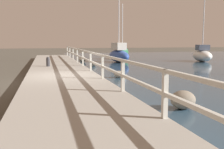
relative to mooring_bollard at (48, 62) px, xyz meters
The scene contains 11 objects.
ground_plane 4.65m from the mooring_bollard, 82.48° to the right, with size 120.00×120.00×0.00m, color #4C473D.
dock_walkway 4.63m from the mooring_bollard, 82.48° to the right, with size 3.29×36.00×0.35m.
railing 5.06m from the mooring_bollard, 64.79° to the right, with size 0.10×32.50×1.01m.
boulder_far_strip 4.48m from the mooring_bollard, 40.59° to the left, with size 0.48×0.43×0.36m.
boulder_upstream 10.78m from the mooring_bollard, 70.64° to the right, with size 0.71×0.64×0.53m.
boulder_downstream 5.10m from the mooring_bollard, 45.87° to the right, with size 0.51×0.45×0.38m.
boulder_near_dock 7.83m from the mooring_bollard, 66.49° to the left, with size 0.67×0.60×0.50m.
mooring_bollard is the anchor object (origin of this frame).
sailboat_blue 8.86m from the mooring_bollard, 44.55° to the left, with size 1.73×3.62×6.81m.
sailboat_white 15.01m from the mooring_bollard, 19.68° to the left, with size 2.07×3.39×6.45m.
sailboat_green 12.91m from the mooring_bollard, 52.56° to the left, with size 2.40×3.51×5.78m.
Camera 1 is at (-0.76, -12.10, 1.91)m, focal length 42.00 mm.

